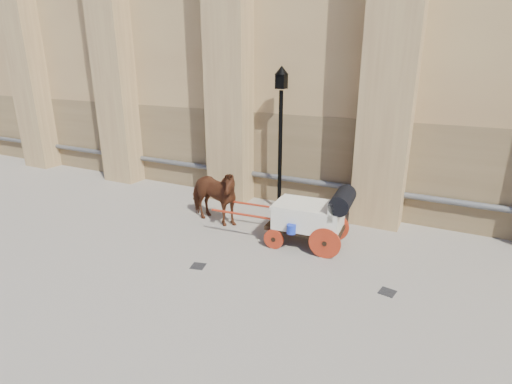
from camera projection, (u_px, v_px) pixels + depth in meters
The scene contains 6 objects.
ground at pixel (196, 243), 10.69m from camera, with size 90.00×90.00×0.00m, color gray.
horse at pixel (212, 195), 11.75m from camera, with size 0.93×2.04×1.73m, color brown.
carriage at pixel (313, 215), 10.26m from camera, with size 3.77×1.40×1.62m.
street_lamp at pixel (280, 136), 12.41m from camera, with size 0.42×0.42×4.50m.
drain_grate_near at pixel (198, 266), 9.50m from camera, with size 0.32×0.32×0.01m, color black.
drain_grate_far at pixel (387, 292), 8.44m from camera, with size 0.32×0.32×0.01m, color black.
Camera 1 is at (5.81, -7.92, 4.72)m, focal length 28.00 mm.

